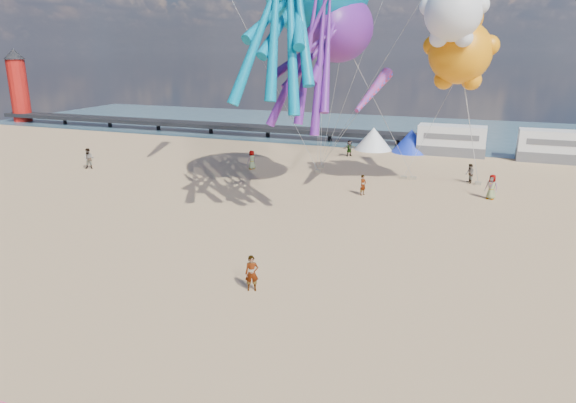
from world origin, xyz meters
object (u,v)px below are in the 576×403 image
(tent_white, at_px, (373,139))
(standing_person, at_px, (252,273))
(beachgoer_5, at_px, (363,185))
(sandbag_c, at_px, (478,183))
(windsock_mid, at_px, (474,45))
(sandbag_e, at_px, (321,166))
(beachgoer_6, at_px, (492,187))
(sandbag_b, at_px, (413,178))
(motorhome_1, at_px, (555,146))
(beachgoer_0, at_px, (252,160))
(beachgoer_4, at_px, (349,148))
(kite_panda, at_px, (453,12))
(kite_teddy_orange, at_px, (460,52))
(beachgoer_1, at_px, (89,159))
(windsock_right, at_px, (373,91))
(lighthouse, at_px, (19,91))
(tent_blue, at_px, (411,141))
(motorhome_0, at_px, (451,140))
(kite_octopus_purple, at_px, (338,28))
(sandbag_a, at_px, (318,171))
(sandbag_d, at_px, (404,177))
(beachgoer_7, at_px, (470,174))

(tent_white, bearing_deg, standing_person, -86.93)
(beachgoer_5, distance_m, sandbag_c, 10.15)
(windsock_mid, bearing_deg, sandbag_e, 156.53)
(tent_white, distance_m, windsock_mid, 18.82)
(beachgoer_6, height_order, sandbag_b, beachgoer_6)
(sandbag_b, height_order, sandbag_c, same)
(motorhome_1, height_order, beachgoer_0, motorhome_1)
(beachgoer_0, xyz_separation_m, beachgoer_4, (6.74, 8.87, -0.05))
(sandbag_c, distance_m, sandbag_e, 13.67)
(kite_panda, relative_size, kite_teddy_orange, 0.85)
(sandbag_e, bearing_deg, beachgoer_1, -157.63)
(windsock_right, bearing_deg, motorhome_1, 67.05)
(lighthouse, height_order, motorhome_1, lighthouse)
(beachgoer_0, height_order, kite_teddy_orange, kite_teddy_orange)
(tent_blue, bearing_deg, beachgoer_0, -132.92)
(motorhome_1, distance_m, sandbag_e, 22.68)
(motorhome_0, bearing_deg, kite_octopus_purple, -109.73)
(beachgoer_1, bearing_deg, motorhome_1, 0.37)
(motorhome_1, height_order, beachgoer_5, motorhome_1)
(beachgoer_0, relative_size, windsock_right, 0.34)
(sandbag_c, xyz_separation_m, windsock_right, (-7.64, -5.86, 7.42))
(motorhome_1, distance_m, windsock_mid, 17.80)
(sandbag_a, bearing_deg, motorhome_0, 50.01)
(beachgoer_4, xyz_separation_m, kite_panda, (9.81, -13.00, 11.89))
(motorhome_1, bearing_deg, beachgoer_0, -152.89)
(motorhome_1, distance_m, beachgoer_6, 16.89)
(sandbag_e, bearing_deg, sandbag_d, -11.88)
(beachgoer_0, bearing_deg, kite_octopus_purple, 86.45)
(tent_blue, xyz_separation_m, sandbag_c, (6.95, -11.84, -1.09))
(kite_teddy_orange, bearing_deg, sandbag_c, 73.30)
(motorhome_0, bearing_deg, sandbag_c, -76.01)
(motorhome_1, bearing_deg, windsock_right, -128.73)
(beachgoer_0, xyz_separation_m, sandbag_d, (13.36, 1.22, -0.74))
(sandbag_b, xyz_separation_m, kite_panda, (2.43, -5.40, 12.58))
(standing_person, xyz_separation_m, windsock_mid, (7.77, 22.25, 9.86))
(motorhome_0, height_order, sandbag_e, motorhome_0)
(standing_person, xyz_separation_m, windsock_right, (1.42, 17.63, 6.71))
(lighthouse, distance_m, tent_white, 54.25)
(motorhome_0, height_order, sandbag_b, motorhome_0)
(beachgoer_7, relative_size, windsock_right, 0.31)
(sandbag_c, xyz_separation_m, kite_panda, (-2.66, -5.49, 12.58))
(standing_person, bearing_deg, sandbag_b, 56.95)
(standing_person, xyz_separation_m, beachgoer_6, (9.98, 19.41, 0.08))
(beachgoer_7, xyz_separation_m, sandbag_c, (0.70, -0.27, -0.68))
(motorhome_1, distance_m, beachgoer_0, 28.95)
(beachgoer_7, bearing_deg, lighthouse, -125.80)
(windsock_right, bearing_deg, tent_blue, 103.55)
(sandbag_b, distance_m, kite_octopus_purple, 14.54)
(sandbag_b, relative_size, windsock_mid, 0.08)
(beachgoer_7, xyz_separation_m, sandbag_a, (-12.56, -0.74, -0.68))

